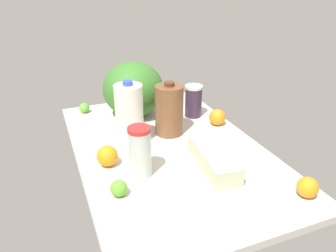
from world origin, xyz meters
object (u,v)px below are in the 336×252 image
orange_loose (308,187)px  orange_beside_bowl (217,117)px  watermelon (133,89)px  lime_far_back (84,108)px  milk_jug (129,115)px  chocolate_milk_jug (169,110)px  lime_near_front (119,188)px  tumbler_cup (140,152)px  orange_by_jug (107,156)px  shaker_bottle (193,101)px  egg_carton (213,158)px

orange_loose → orange_beside_bowl: orange_beside_bowl is taller
watermelon → lime_far_back: size_ratio=5.75×
watermelon → milk_jug: (-30.23, 10.57, -0.35)cm
chocolate_milk_jug → lime_near_front: bearing=138.2°
tumbler_cup → lime_near_front: (-9.13, 10.54, -6.86)cm
orange_by_jug → shaker_bottle: bearing=-59.2°
egg_carton → orange_by_jug: orange_by_jug is taller
lime_far_back → orange_loose: (-99.63, -57.91, 0.86)cm
watermelon → orange_by_jug: size_ratio=3.78×
egg_carton → orange_beside_bowl: size_ratio=3.89×
egg_carton → watermelon: size_ratio=0.99×
orange_beside_bowl → watermelon: bearing=51.3°
lime_far_back → orange_by_jug: orange_by_jug is taller
chocolate_milk_jug → orange_by_jug: chocolate_milk_jug is taller
egg_carton → chocolate_milk_jug: chocolate_milk_jug is taller
egg_carton → orange_beside_bowl: (32.34, -19.95, 0.49)cm
tumbler_cup → chocolate_milk_jug: bearing=-38.9°
milk_jug → egg_carton: bearing=-140.1°
tumbler_cup → chocolate_milk_jug: size_ratio=0.79×
tumbler_cup → orange_loose: (-32.84, -47.71, -6.21)cm
milk_jug → tumbler_cup: bearing=172.6°
chocolate_milk_jug → lime_near_front: (-37.14, 33.16, -8.68)cm
milk_jug → orange_beside_bowl: (3.00, -44.52, -9.56)cm
lime_far_back → orange_loose: bearing=-149.8°
egg_carton → milk_jug: milk_jug is taller
watermelon → lime_far_back: watermelon is taller
watermelon → orange_loose: (-87.71, -33.94, -10.29)cm
egg_carton → orange_by_jug: bearing=74.4°
tumbler_cup → lime_near_front: 15.54cm
shaker_bottle → watermelon: (13.18, 27.73, 5.59)cm
milk_jug → chocolate_milk_jug: (3.38, -19.43, -1.91)cm
watermelon → chocolate_milk_jug: (-26.85, -8.86, -2.25)cm
orange_by_jug → lime_near_front: orange_by_jug is taller
egg_carton → orange_loose: 34.49cm
chocolate_milk_jug → orange_by_jug: (-16.97, 32.56, -7.51)cm
orange_beside_bowl → lime_near_front: bearing=122.3°
egg_carton → orange_by_jug: (15.75, 37.70, 0.63)cm
egg_carton → lime_far_back: 80.96cm
chocolate_milk_jug → lime_far_back: bearing=40.2°
egg_carton → tumbler_cup: bearing=87.4°
milk_jug → chocolate_milk_jug: 19.81cm
egg_carton → lime_near_front: bearing=103.7°
orange_loose → orange_beside_bowl: size_ratio=0.90×
tumbler_cup → lime_near_front: bearing=130.9°
egg_carton → tumbler_cup: size_ratio=1.58×
watermelon → orange_by_jug: bearing=151.6°
tumbler_cup → lime_near_front: size_ratio=3.35×
watermelon → orange_beside_bowl: watermelon is taller
watermelon → lime_far_back: bearing=63.5°
orange_loose → chocolate_milk_jug: bearing=22.4°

